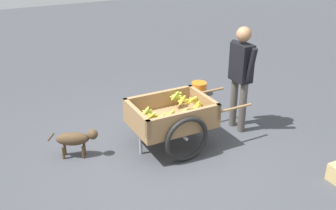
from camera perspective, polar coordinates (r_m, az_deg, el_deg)
The scene contains 5 objects.
ground_plane at distance 5.27m, azimuth -0.31°, elevation -8.18°, with size 24.00×24.00×0.00m, color #3D3F44.
fruit_cart at distance 5.40m, azimuth 0.54°, elevation -1.89°, with size 1.66×0.95×0.74m.
vendor_person at distance 5.80m, azimuth 10.58°, elevation 5.00°, with size 0.21×0.58×1.59m.
dog at distance 5.38m, azimuth -13.30°, elevation -4.81°, with size 0.63×0.35×0.40m.
plastic_bucket at distance 7.26m, azimuth 4.54°, elevation 2.42°, with size 0.28×0.28×0.23m, color orange.
Camera 1 is at (1.98, 3.95, 2.86)m, focal length 41.85 mm.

